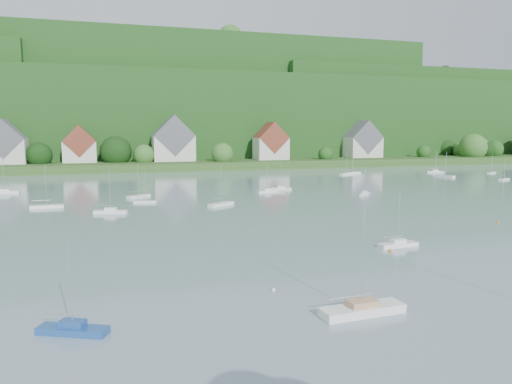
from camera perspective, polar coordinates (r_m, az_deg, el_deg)
far_shore_strip at (r=208.45m, az=-11.35°, el=3.34°), size 600.00×60.00×3.00m
forested_ridge at (r=276.51m, az=-12.78°, el=8.63°), size 620.00×181.22×69.89m
village_building_0 at (r=197.26m, az=-27.19°, el=4.82°), size 14.00×10.40×16.00m
village_building_1 at (r=196.41m, az=-19.86°, el=4.95°), size 12.00×9.36×14.00m
village_building_2 at (r=196.71m, az=-9.61°, el=5.72°), size 16.00×11.44×18.00m
village_building_3 at (r=203.79m, az=1.74°, el=5.62°), size 13.00×10.40×15.50m
village_building_4 at (r=225.76m, az=12.35°, el=5.65°), size 15.00×10.40×16.50m
near_sailboat_1 at (r=39.35m, az=-20.59°, el=-14.66°), size 5.31×3.52×7.00m
near_sailboat_2 at (r=41.39m, az=12.28°, el=-13.14°), size 7.22×2.44×9.59m
near_sailboat_3 at (r=65.34m, az=16.22°, el=-5.81°), size 5.42×1.81×7.21m
mooring_buoy_1 at (r=46.13m, az=2.06°, el=-11.47°), size 0.39×0.39×0.39m
mooring_buoy_2 at (r=88.03m, az=26.39°, el=-3.25°), size 0.45×0.45×0.45m
mooring_buoy_3 at (r=62.51m, az=15.37°, el=-6.75°), size 0.47×0.47×0.47m
mooring_buoy_5 at (r=41.02m, az=-20.60°, el=-14.36°), size 0.46×0.46×0.46m
far_sailboat_cluster at (r=127.95m, az=-4.74°, el=0.66°), size 199.25×68.61×8.71m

